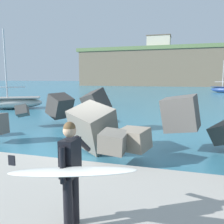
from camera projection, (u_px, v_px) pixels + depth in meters
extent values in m
plane|color=teal|center=(87.00, 149.00, 8.93)|extent=(400.00, 400.00, 0.00)
cube|color=#B2ADA3|center=(17.00, 197.00, 5.11)|extent=(48.00, 4.40, 0.24)
cube|color=slate|center=(114.00, 141.00, 7.13)|extent=(0.84, 0.88, 0.72)
cube|color=#605B56|center=(181.00, 113.00, 8.33)|extent=(1.48, 1.23, 1.39)
cube|color=#4C4944|center=(58.00, 109.00, 14.37)|extent=(1.19, 1.14, 0.73)
cube|color=slate|center=(93.00, 127.00, 8.51)|extent=(1.86, 2.11, 1.88)
cube|color=#605B56|center=(22.00, 111.00, 12.76)|extent=(0.95, 1.01, 0.82)
cube|color=#3D3A38|center=(96.00, 103.00, 11.82)|extent=(1.56, 1.45, 1.57)
cube|color=#3D3A38|center=(60.00, 106.00, 13.53)|extent=(1.73, 1.65, 1.50)
cube|color=gray|center=(134.00, 139.00, 7.38)|extent=(1.15, 1.05, 0.78)
cylinder|color=black|center=(75.00, 198.00, 3.93)|extent=(0.15, 0.15, 0.90)
cylinder|color=black|center=(68.00, 205.00, 3.71)|extent=(0.15, 0.15, 0.90)
cube|color=black|center=(70.00, 157.00, 3.71)|extent=(0.22, 0.38, 0.60)
sphere|color=tan|center=(70.00, 131.00, 3.65)|extent=(0.21, 0.21, 0.21)
sphere|color=brown|center=(69.00, 128.00, 3.65)|extent=(0.19, 0.19, 0.19)
cylinder|color=black|center=(83.00, 144.00, 4.04)|extent=(0.10, 0.53, 0.41)
cylinder|color=black|center=(63.00, 165.00, 3.48)|extent=(0.09, 0.09, 0.56)
ellipsoid|color=white|center=(66.00, 172.00, 3.40)|extent=(2.09, 0.39, 0.37)
cube|color=black|center=(12.00, 160.00, 3.66)|extent=(0.12, 0.02, 0.16)
ellipsoid|color=beige|center=(12.00, 103.00, 20.66)|extent=(5.32, 4.26, 1.01)
cube|color=#9C9991|center=(12.00, 98.00, 20.60)|extent=(4.90, 3.92, 0.10)
cylinder|color=silver|center=(5.00, 64.00, 20.08)|extent=(0.12, 0.12, 5.77)
cylinder|color=silver|center=(7.00, 87.00, 20.37)|extent=(2.64, 1.63, 0.08)
ellipsoid|color=navy|center=(224.00, 90.00, 43.63)|extent=(5.03, 3.83, 1.10)
cube|color=navy|center=(224.00, 87.00, 43.56)|extent=(4.62, 3.52, 0.10)
cylinder|color=silver|center=(223.00, 74.00, 43.47)|extent=(0.12, 0.12, 4.84)
cylinder|color=silver|center=(223.00, 82.00, 43.69)|extent=(2.57, 1.53, 0.08)
cube|color=#756651|center=(200.00, 69.00, 87.28)|extent=(83.53, 31.59, 11.93)
cube|color=#667F4C|center=(201.00, 51.00, 86.34)|extent=(85.20, 32.22, 1.20)
cube|color=beige|center=(161.00, 48.00, 97.16)|extent=(4.67, 6.94, 4.19)
cube|color=#66564C|center=(161.00, 42.00, 96.84)|extent=(4.90, 7.28, 0.30)
cube|color=beige|center=(159.00, 43.00, 83.77)|extent=(7.94, 6.33, 4.14)
cube|color=#66564C|center=(159.00, 36.00, 83.46)|extent=(8.33, 6.64, 0.30)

